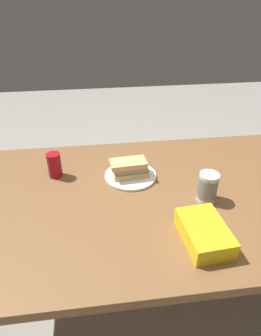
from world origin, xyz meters
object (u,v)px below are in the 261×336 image
Objects in this scene: paper_plate at (130,176)px; plastic_cup_stack at (208,187)px; dining_table at (153,208)px; soda_can_red at (55,165)px; chip_bag at (204,233)px; sandwich at (130,168)px.

paper_plate is 1.91× the size of plastic_cup_stack.
paper_plate is at bearing -61.77° from dining_table.
dining_table is 14.31× the size of plastic_cup_stack.
dining_table is 0.51m from soda_can_red.
chip_bag is (-0.13, 0.29, 0.12)m from dining_table.
plastic_cup_stack is at bearing 164.19° from dining_table.
dining_table is at bearing 118.23° from paper_plate.
chip_bag is at bearing 115.38° from paper_plate.
dining_table is 0.34m from chip_bag.
plastic_cup_stack reaches higher than paper_plate.
soda_can_red is at bearing -22.38° from plastic_cup_stack.
chip_bag is at bearing 113.82° from dining_table.
sandwich is 1.44× the size of plastic_cup_stack.
chip_bag is at bearing 138.64° from soda_can_red.
soda_can_red is (0.36, -0.06, 0.01)m from sandwich.
paper_plate is 1.09× the size of chip_bag.
soda_can_red is 0.93× the size of plastic_cup_stack.
dining_table is at bearing -15.81° from plastic_cup_stack.
chip_bag is at bearing 68.32° from plastic_cup_stack.
plastic_cup_stack is at bearing 144.49° from paper_plate.
paper_plate is at bearing 21.02° from chip_bag.
paper_plate is at bearing -35.51° from plastic_cup_stack.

